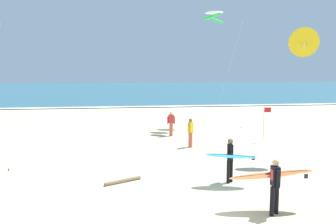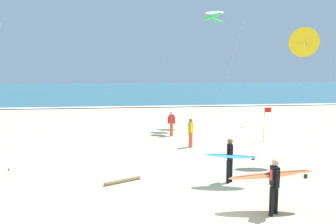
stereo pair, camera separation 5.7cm
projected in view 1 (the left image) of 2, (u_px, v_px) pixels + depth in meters
The scene contains 11 objects.
ground_plane at pixel (203, 207), 11.34m from camera, with size 160.00×160.00×0.00m, color beige.
ocean_water at pixel (134, 90), 68.58m from camera, with size 160.00×60.00×0.08m, color #2D6075.
shoreline_foam at pixel (144, 107), 39.36m from camera, with size 160.00×1.16×0.01m, color white.
surfer_lead at pixel (273, 178), 10.81m from camera, with size 2.62×1.00×1.71m.
surfer_trailing at pixel (231, 157), 13.45m from camera, with size 1.98×1.07×1.71m.
kite_delta_golden_far at pixel (304, 43), 16.38m from camera, with size 3.34×1.40×6.16m.
kite_arc_ivory_high at pixel (214, 17), 25.39m from camera, with size 3.08×3.12×8.25m.
bystander_yellow_top at pixel (190, 133), 19.70m from camera, with size 0.35×0.40×1.59m.
bystander_red_top at pixel (171, 123), 22.91m from camera, with size 0.50×0.22×1.59m.
lifeguard_flag at pixel (265, 121), 20.98m from camera, with size 0.45×0.05×2.10m.
driftwood_log at pixel (123, 181), 13.72m from camera, with size 0.14×0.14×1.51m, color #846B4C.
Camera 1 is at (-2.50, -10.64, 4.37)m, focal length 38.63 mm.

